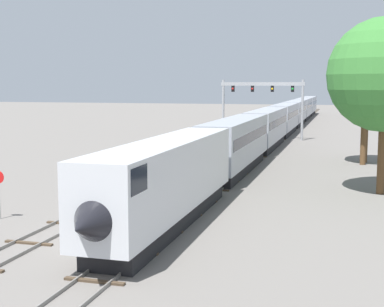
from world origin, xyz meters
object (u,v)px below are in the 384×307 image
(trackside_tree_left, at_px, (367,95))
(trackside_tree_mid, at_px, (366,78))
(passenger_train, at_px, (284,118))
(signal_gantry, at_px, (262,96))

(trackside_tree_left, xyz_separation_m, trackside_tree_mid, (-0.21, -1.79, 1.71))
(passenger_train, height_order, trackside_tree_mid, trackside_tree_mid)
(passenger_train, distance_m, signal_gantry, 10.22)
(signal_gantry, relative_size, trackside_tree_left, 1.22)
(trackside_tree_left, bearing_deg, signal_gantry, 123.05)
(signal_gantry, bearing_deg, passenger_train, 76.36)
(signal_gantry, relative_size, trackside_tree_mid, 1.03)
(signal_gantry, height_order, trackside_tree_left, trackside_tree_left)
(signal_gantry, distance_m, trackside_tree_left, 25.12)
(trackside_tree_left, distance_m, trackside_tree_mid, 2.48)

